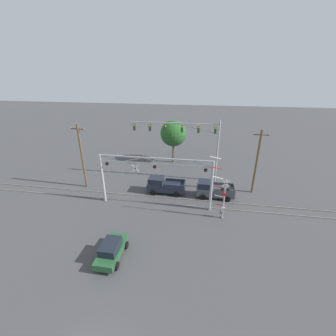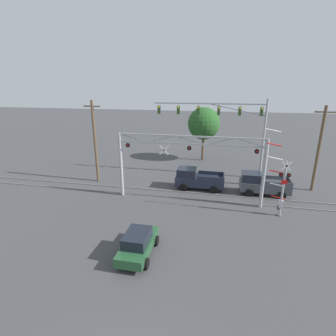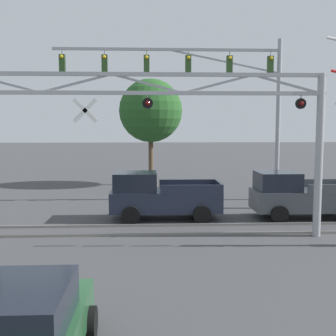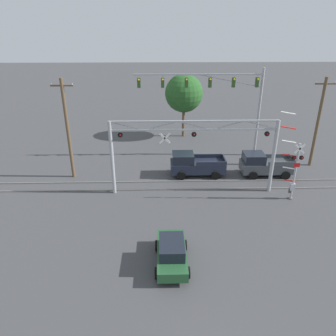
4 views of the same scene
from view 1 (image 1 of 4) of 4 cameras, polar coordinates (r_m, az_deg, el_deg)
rail_track_near at (r=27.07m, az=-3.03°, el=-8.90°), size 80.00×0.08×0.10m
rail_track_far at (r=28.26m, az=-2.42°, el=-7.36°), size 80.00×0.08×0.10m
crossing_gantry at (r=24.93m, az=-3.38°, el=-1.59°), size 12.80×0.30×5.96m
crossing_signal_mast at (r=24.09m, az=13.72°, el=-7.48°), size 2.20×0.35×6.98m
traffic_signal_span at (r=30.76m, az=6.21°, el=7.79°), size 12.14×0.39×8.67m
pickup_truck_lead at (r=28.88m, az=-0.95°, el=-4.43°), size 4.79×2.11×2.07m
pickup_truck_following at (r=28.45m, az=11.38°, el=-5.41°), size 4.59×2.11×2.07m
sedan_waiting at (r=20.52m, az=-14.15°, el=-19.49°), size 1.90×3.91×1.60m
utility_pole_left at (r=30.99m, az=-20.98°, el=2.88°), size 1.80×0.28×8.58m
utility_pole_right at (r=29.63m, az=21.62°, el=1.51°), size 1.80×0.28×8.26m
background_tree_beyond_span at (r=37.20m, az=1.39°, el=8.78°), size 4.28×4.28×7.21m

